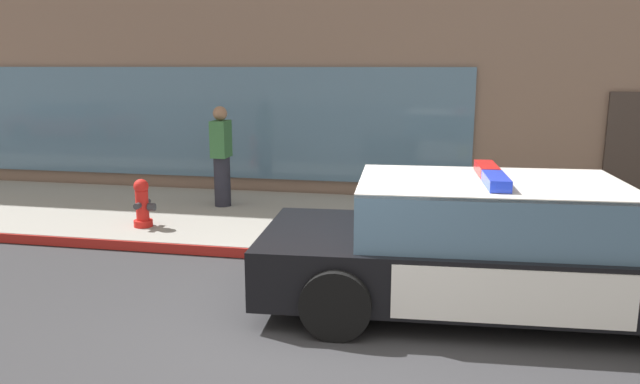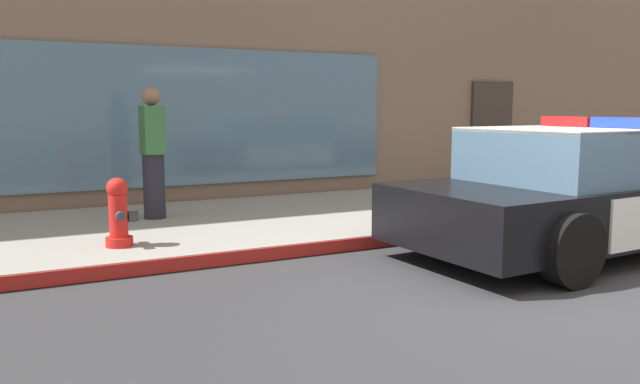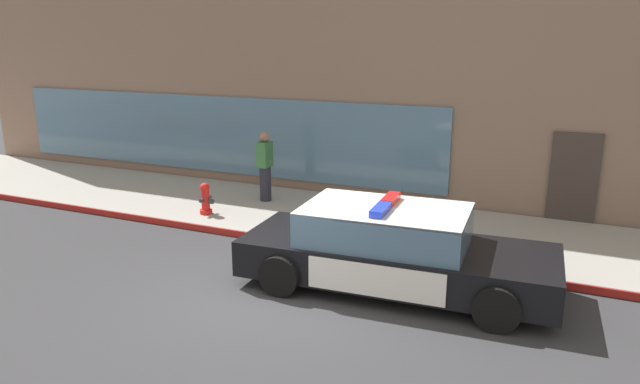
# 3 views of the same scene
# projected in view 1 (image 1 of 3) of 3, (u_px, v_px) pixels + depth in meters

# --- Properties ---
(ground) EXTENTS (48.00, 48.00, 0.00)m
(ground) POSITION_uv_depth(u_px,v_px,m) (316.00, 341.00, 5.61)
(ground) COLOR #303033
(sidewalk) EXTENTS (48.00, 3.57, 0.15)m
(sidewalk) POSITION_uv_depth(u_px,v_px,m) (367.00, 224.00, 9.44)
(sidewalk) COLOR gray
(sidewalk) RESTS_ON ground
(curb_red_paint) EXTENTS (28.80, 0.04, 0.14)m
(curb_red_paint) POSITION_uv_depth(u_px,v_px,m) (350.00, 260.00, 7.72)
(curb_red_paint) COLOR maroon
(curb_red_paint) RESTS_ON ground
(police_cruiser) EXTENTS (5.20, 2.33, 1.49)m
(police_cruiser) POSITION_uv_depth(u_px,v_px,m) (501.00, 247.00, 6.22)
(police_cruiser) COLOR black
(police_cruiser) RESTS_ON ground
(fire_hydrant) EXTENTS (0.34, 0.39, 0.73)m
(fire_hydrant) POSITION_uv_depth(u_px,v_px,m) (142.00, 204.00, 8.96)
(fire_hydrant) COLOR red
(fire_hydrant) RESTS_ON sidewalk
(pedestrian_on_sidewalk) EXTENTS (0.28, 0.40, 1.71)m
(pedestrian_on_sidewalk) POSITION_uv_depth(u_px,v_px,m) (221.00, 156.00, 10.20)
(pedestrian_on_sidewalk) COLOR #23232D
(pedestrian_on_sidewalk) RESTS_ON sidewalk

